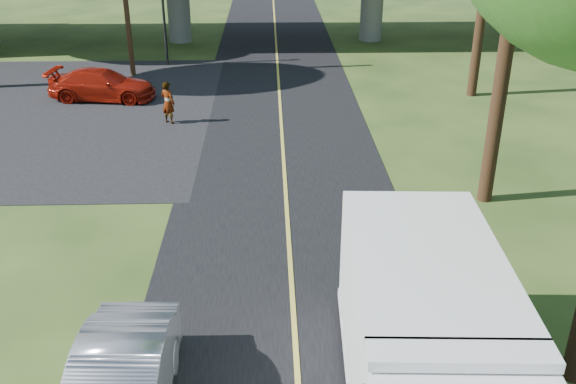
{
  "coord_description": "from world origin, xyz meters",
  "views": [
    {
      "loc": [
        -0.5,
        -8.8,
        8.87
      ],
      "look_at": [
        -0.03,
        6.38,
        1.6
      ],
      "focal_mm": 40.0,
      "sensor_mm": 36.0,
      "label": 1
    }
  ],
  "objects_px": {
    "step_van": "(429,349)",
    "pedestrian": "(168,103)",
    "traffic_signal": "(163,5)",
    "red_sedan": "(102,85)"
  },
  "relations": [
    {
      "from": "step_van",
      "to": "pedestrian",
      "type": "distance_m",
      "value": 17.96
    },
    {
      "from": "traffic_signal",
      "to": "step_van",
      "type": "distance_m",
      "value": 27.42
    },
    {
      "from": "step_van",
      "to": "red_sedan",
      "type": "xyz_separation_m",
      "value": [
        -10.28,
        19.99,
        -0.98
      ]
    },
    {
      "from": "pedestrian",
      "to": "step_van",
      "type": "bearing_deg",
      "value": 145.55
    },
    {
      "from": "red_sedan",
      "to": "pedestrian",
      "type": "xyz_separation_m",
      "value": [
        3.46,
        -3.39,
        0.19
      ]
    },
    {
      "from": "traffic_signal",
      "to": "step_van",
      "type": "bearing_deg",
      "value": -72.57
    },
    {
      "from": "pedestrian",
      "to": "red_sedan",
      "type": "bearing_deg",
      "value": -11.18
    },
    {
      "from": "traffic_signal",
      "to": "step_van",
      "type": "height_order",
      "value": "traffic_signal"
    },
    {
      "from": "traffic_signal",
      "to": "pedestrian",
      "type": "bearing_deg",
      "value": -81.72
    },
    {
      "from": "step_van",
      "to": "pedestrian",
      "type": "relative_size",
      "value": 4.24
    }
  ]
}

